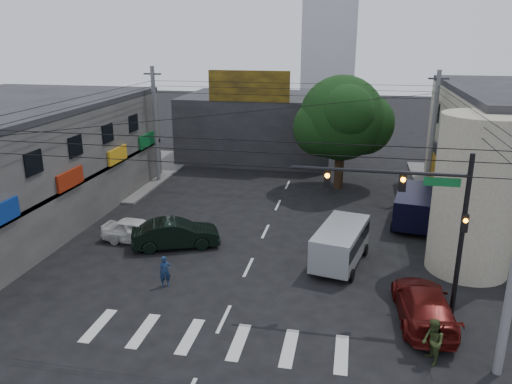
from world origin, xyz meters
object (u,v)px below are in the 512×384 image
(street_tree, at_px, (342,118))
(utility_pole_far_left, at_px, (156,126))
(utility_pole_far_right, at_px, (432,136))
(traffic_gantry, at_px, (421,209))
(maroon_sedan, at_px, (424,304))
(traffic_officer, at_px, (165,272))
(silver_minivan, at_px, (340,246))
(dark_sedan, at_px, (176,234))
(navy_van, at_px, (413,208))
(white_compact, at_px, (137,231))
(pedestrian_olive, at_px, (433,342))

(street_tree, xyz_separation_m, utility_pole_far_left, (-14.50, -1.00, -0.87))
(utility_pole_far_right, bearing_deg, traffic_gantry, -98.94)
(street_tree, xyz_separation_m, maroon_sedan, (4.26, -18.46, -4.71))
(street_tree, xyz_separation_m, traffic_officer, (-7.48, -17.73, -4.71))
(maroon_sedan, distance_m, silver_minivan, 6.02)
(dark_sedan, height_order, navy_van, navy_van)
(silver_minivan, xyz_separation_m, navy_van, (4.31, 6.80, 0.04))
(street_tree, bearing_deg, white_compact, -130.26)
(utility_pole_far_right, xyz_separation_m, navy_van, (-1.58, -5.87, -3.53))
(utility_pole_far_right, relative_size, silver_minivan, 1.79)
(maroon_sedan, bearing_deg, traffic_gantry, -49.78)
(white_compact, bearing_deg, traffic_officer, -140.52)
(maroon_sedan, distance_m, traffic_officer, 11.77)
(street_tree, distance_m, silver_minivan, 14.39)
(dark_sedan, relative_size, silver_minivan, 1.00)
(street_tree, height_order, utility_pole_far_left, utility_pole_far_left)
(utility_pole_far_right, distance_m, dark_sedan, 19.78)
(utility_pole_far_right, height_order, white_compact, utility_pole_far_right)
(street_tree, distance_m, white_compact, 17.69)
(traffic_gantry, distance_m, pedestrian_olive, 5.19)
(utility_pole_far_right, relative_size, maroon_sedan, 1.70)
(traffic_gantry, bearing_deg, white_compact, 161.36)
(utility_pole_far_left, relative_size, white_compact, 2.20)
(traffic_gantry, distance_m, utility_pole_far_right, 17.21)
(silver_minivan, bearing_deg, pedestrian_olive, -142.50)
(silver_minivan, bearing_deg, utility_pole_far_left, 62.27)
(utility_pole_far_left, distance_m, traffic_officer, 18.54)
(traffic_gantry, relative_size, utility_pole_far_right, 0.78)
(utility_pole_far_left, relative_size, dark_sedan, 1.78)
(utility_pole_far_left, bearing_deg, street_tree, 3.95)
(dark_sedan, bearing_deg, street_tree, -55.01)
(traffic_gantry, relative_size, pedestrian_olive, 4.06)
(dark_sedan, bearing_deg, navy_van, -86.83)
(street_tree, height_order, maroon_sedan, street_tree)
(traffic_gantry, xyz_separation_m, utility_pole_far_left, (-18.32, 17.00, -0.23))
(traffic_gantry, xyz_separation_m, dark_sedan, (-12.39, 4.76, -4.03))
(utility_pole_far_right, bearing_deg, white_compact, -145.57)
(utility_pole_far_left, bearing_deg, traffic_gantry, -42.86)
(dark_sedan, height_order, traffic_officer, dark_sedan)
(utility_pole_far_right, distance_m, white_compact, 21.58)
(maroon_sedan, xyz_separation_m, navy_van, (0.66, 11.59, 0.31))
(street_tree, xyz_separation_m, pedestrian_olive, (4.24, -21.36, -4.59))
(silver_minivan, distance_m, pedestrian_olive, 8.50)
(traffic_gantry, xyz_separation_m, pedestrian_olive, (0.42, -3.35, -3.94))
(traffic_gantry, distance_m, maroon_sedan, 4.11)
(dark_sedan, bearing_deg, traffic_gantry, -133.13)
(silver_minivan, xyz_separation_m, traffic_officer, (-8.10, -4.05, -0.27))
(dark_sedan, height_order, maroon_sedan, dark_sedan)
(maroon_sedan, xyz_separation_m, traffic_officer, (-11.74, 0.73, 0.00))
(white_compact, bearing_deg, street_tree, -37.54)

